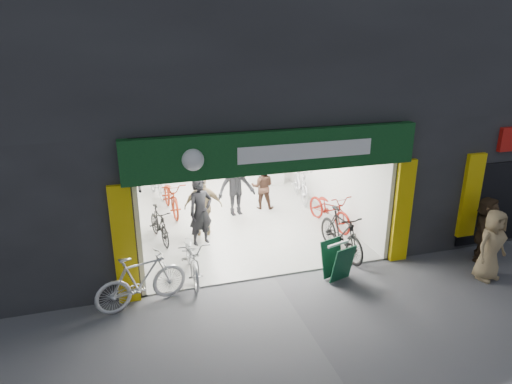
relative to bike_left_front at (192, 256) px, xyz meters
name	(u,v)px	position (x,y,z in m)	size (l,w,h in m)	color
ground	(274,277)	(1.80, -0.60, -0.52)	(60.00, 60.00, 0.00)	#56565B
building	(252,69)	(2.71, 4.39, 3.79)	(17.00, 10.27, 8.00)	#232326
bike_left_front	(192,256)	(0.00, 0.00, 0.00)	(0.69, 1.99, 1.05)	#A9AAAE
bike_left_midfront	(159,225)	(-0.55, 2.12, -0.04)	(0.46, 1.62, 0.97)	black
bike_left_midback	(171,197)	(0.00, 4.09, 0.02)	(0.72, 2.06, 1.08)	maroon
bike_left_back	(157,182)	(-0.31, 5.73, -0.01)	(0.49, 1.72, 1.04)	#B5B6BA
bike_right_front	(341,233)	(3.80, 0.00, 0.07)	(0.56, 1.99, 1.19)	black
bike_right_mid	(330,209)	(4.30, 1.74, 0.01)	(0.71, 2.03, 1.07)	maroon
bike_right_back	(300,183)	(4.30, 4.02, 0.07)	(0.56, 1.98, 1.19)	#B9B9BE
parked_bike	(141,280)	(-1.19, -0.90, 0.06)	(0.55, 1.96, 1.18)	silver
customer_a	(201,212)	(0.50, 1.59, 0.41)	(0.68, 0.45, 1.86)	black
customer_b	(262,187)	(2.83, 3.60, 0.23)	(0.73, 0.57, 1.50)	#3B241A
customer_c	(236,186)	(1.90, 3.30, 0.43)	(1.23, 0.71, 1.91)	black
customer_d	(203,206)	(0.67, 2.11, 0.36)	(1.04, 0.43, 1.77)	#8F7753
pedestrian_near	(491,245)	(6.51, -2.05, 0.32)	(0.83, 0.54, 1.69)	#967D57
pedestrian_far	(485,229)	(7.07, -1.23, 0.31)	(1.54, 0.49, 1.66)	#3E2C1C
sandwich_board	(337,260)	(3.16, -1.10, -0.03)	(0.72, 0.73, 0.89)	#104128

